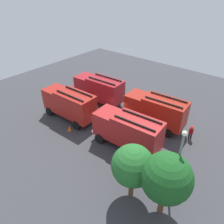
% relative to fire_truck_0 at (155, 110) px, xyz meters
% --- Properties ---
extents(ground_plane, '(45.64, 45.64, 0.00)m').
position_rel_fire_truck_0_xyz_m(ground_plane, '(4.29, 2.66, -2.15)').
color(ground_plane, '#38383D').
extents(fire_truck_0, '(7.34, 3.12, 3.88)m').
position_rel_fire_truck_0_xyz_m(fire_truck_0, '(0.00, 0.00, 0.00)').
color(fire_truck_0, '#9F1F14').
rests_on(fire_truck_0, ground).
extents(fire_truck_1, '(7.33, 3.10, 3.88)m').
position_rel_fire_truck_0_xyz_m(fire_truck_1, '(8.73, 0.07, 0.00)').
color(fire_truck_1, maroon).
rests_on(fire_truck_1, ground).
extents(fire_truck_2, '(7.35, 3.15, 3.88)m').
position_rel_fire_truck_0_xyz_m(fire_truck_2, '(0.24, 5.14, 0.00)').
color(fire_truck_2, '#AB1F1F').
rests_on(fire_truck_2, ground).
extents(fire_truck_3, '(7.27, 2.94, 3.88)m').
position_rel_fire_truck_0_xyz_m(fire_truck_3, '(8.78, 5.32, 0.00)').
color(fire_truck_3, '#A41F18').
rests_on(fire_truck_3, ground).
extents(firefighter_0, '(0.44, 0.27, 1.68)m').
position_rel_fire_truck_0_xyz_m(firefighter_0, '(-4.38, -0.17, -1.22)').
color(firefighter_0, black).
rests_on(firefighter_0, ground).
extents(firefighter_1, '(0.46, 0.47, 1.79)m').
position_rel_fire_truck_0_xyz_m(firefighter_1, '(7.05, -3.17, -1.14)').
color(firefighter_1, black).
rests_on(firefighter_1, ground).
extents(tree_0, '(3.55, 3.55, 5.50)m').
position_rel_fire_truck_0_xyz_m(tree_0, '(-6.04, 9.50, 1.55)').
color(tree_0, brown).
rests_on(tree_0, ground).
extents(tree_1, '(3.21, 3.21, 4.98)m').
position_rel_fire_truck_0_xyz_m(tree_1, '(-3.51, 9.75, 1.20)').
color(tree_1, brown).
rests_on(tree_1, ground).
extents(traffic_cone_0, '(0.48, 0.48, 0.68)m').
position_rel_fire_truck_0_xyz_m(traffic_cone_0, '(6.94, 7.12, -1.81)').
color(traffic_cone_0, '#F2600C').
rests_on(traffic_cone_0, ground).
extents(lamppost, '(0.36, 0.36, 7.01)m').
position_rel_fire_truck_0_xyz_m(lamppost, '(-6.20, 8.33, 1.93)').
color(lamppost, slate).
rests_on(lamppost, ground).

